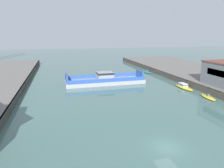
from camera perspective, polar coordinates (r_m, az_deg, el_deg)
The scene contains 5 objects.
ground_plane at distance 29.50m, azimuth 14.60°, elevation -16.37°, with size 400.00×400.00×0.00m, color #476B66.
chain_ferry at distance 63.06m, azimuth -1.94°, elevation 1.11°, with size 23.62×7.76×3.47m.
moored_boat_near_left at distance 60.86m, azimuth 18.84°, elevation -0.62°, with size 2.25×7.56×1.29m.
moored_boat_near_right at distance 53.43m, azimuth 24.57°, elevation -3.24°, with size 2.25×5.63×1.02m.
moored_boat_mid_left at distance 82.24m, azimuth 9.38°, elevation 3.25°, with size 2.38×6.65×0.97m.
Camera 1 is at (-13.10, -22.16, 14.41)m, focal length 33.72 mm.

